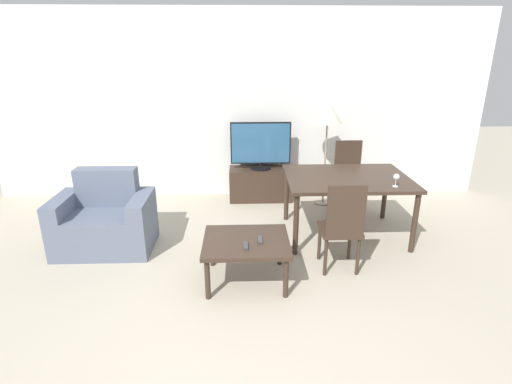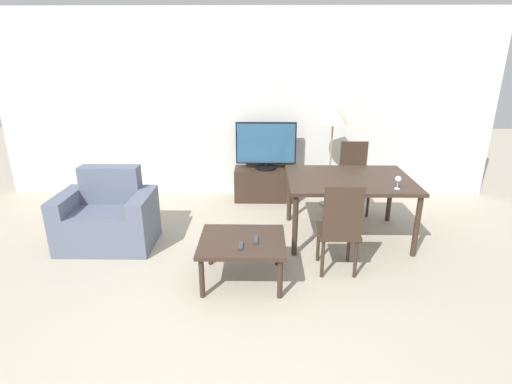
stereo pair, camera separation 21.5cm
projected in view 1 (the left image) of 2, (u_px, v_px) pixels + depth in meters
The scene contains 13 objects.
ground_plane at pixel (239, 353), 2.99m from camera, with size 18.00×18.00×0.00m, color #B2A893.
wall_back at pixel (239, 106), 5.85m from camera, with size 7.31×0.06×2.70m.
armchair at pixel (105, 222), 4.47m from camera, with size 1.04×0.69×0.88m.
tv_stand at pixel (260, 184), 5.97m from camera, with size 0.92×0.41×0.48m.
tv at pixel (261, 146), 5.77m from camera, with size 0.87×0.30×0.69m.
coffee_table at pixel (246, 245), 3.80m from camera, with size 0.82×0.70×0.43m.
dining_table at pixel (347, 182), 4.68m from camera, with size 1.42×1.07×0.74m.
dining_chair_near at pixel (342, 224), 3.92m from camera, with size 0.40×0.40×0.96m.
dining_chair_far at pixel (349, 173), 5.54m from camera, with size 0.40×0.40×0.96m.
floor_lamp at pixel (328, 116), 5.46m from camera, with size 0.40×0.40×1.47m.
remote_primary at pixel (246, 246), 3.65m from camera, with size 0.04×0.15×0.02m.
remote_secondary at pixel (260, 240), 3.77m from camera, with size 0.04×0.15×0.02m.
wine_glass_left at pixel (396, 178), 4.28m from camera, with size 0.07×0.07×0.15m.
Camera 1 is at (0.05, -2.41, 2.14)m, focal length 28.00 mm.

